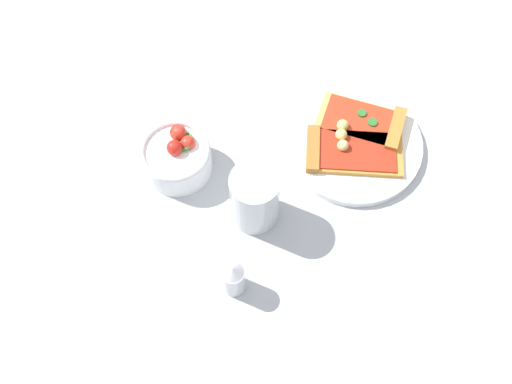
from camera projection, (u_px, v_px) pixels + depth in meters
ground_plane at (329, 133)px, 0.96m from camera, size 2.40×2.40×0.00m
plate at (353, 144)px, 0.94m from camera, size 0.22×0.22×0.01m
pizza_slice_near at (347, 150)px, 0.92m from camera, size 0.10×0.16×0.03m
pizza_slice_far at (366, 123)px, 0.94m from camera, size 0.09×0.14×0.03m
salad_bowl at (177, 156)px, 0.90m from camera, size 0.11×0.11×0.07m
soda_glass at (255, 199)px, 0.85m from camera, size 0.07×0.07×0.11m
pepper_shaker at (233, 278)px, 0.81m from camera, size 0.03×0.03×0.07m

